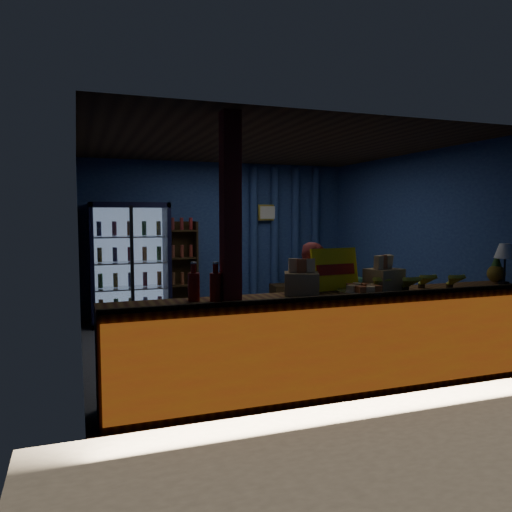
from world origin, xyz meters
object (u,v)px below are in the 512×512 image
Objects in this scene: shopkeeper at (315,310)px; pastry_tray at (364,290)px; table_lamp at (505,253)px; green_chair at (339,295)px.

shopkeeper is 0.64m from pastry_tray.
shopkeeper is 2.17m from table_lamp.
shopkeeper reaches higher than green_chair.
pastry_tray is 1.15× the size of table_lamp.
green_chair is (1.88, 2.84, -0.38)m from shopkeeper.
table_lamp reaches higher than pastry_tray.
green_chair is 3.50m from table_lamp.
table_lamp is (0.15, -3.36, 0.97)m from green_chair.
table_lamp is at bearing 65.57° from green_chair.
green_chair is 3.79m from pastry_tray.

